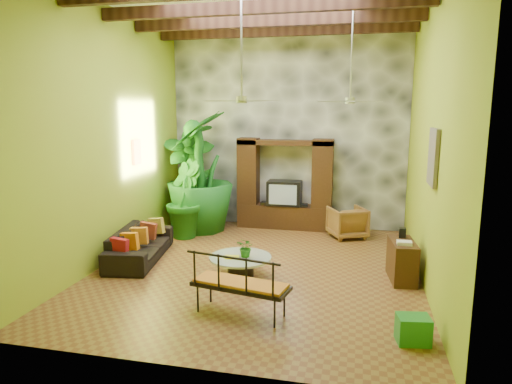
% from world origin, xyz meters
% --- Properties ---
extents(ground, '(7.00, 7.00, 0.00)m').
position_xyz_m(ground, '(0.00, 0.00, 0.00)').
color(ground, brown).
rests_on(ground, ground).
extents(back_wall, '(6.00, 0.02, 5.00)m').
position_xyz_m(back_wall, '(0.00, 3.50, 2.50)').
color(back_wall, '#9EBA2A').
rests_on(back_wall, ground).
extents(left_wall, '(0.02, 7.00, 5.00)m').
position_xyz_m(left_wall, '(-3.00, 0.00, 2.50)').
color(left_wall, '#9EBA2A').
rests_on(left_wall, ground).
extents(right_wall, '(0.02, 7.00, 5.00)m').
position_xyz_m(right_wall, '(3.00, 0.00, 2.50)').
color(right_wall, '#9EBA2A').
rests_on(right_wall, ground).
extents(stone_accent_wall, '(5.98, 0.10, 4.98)m').
position_xyz_m(stone_accent_wall, '(0.00, 3.44, 2.50)').
color(stone_accent_wall, '#3D3F46').
rests_on(stone_accent_wall, ground).
extents(ceiling_beams, '(5.95, 5.36, 0.22)m').
position_xyz_m(ceiling_beams, '(0.00, 0.00, 4.78)').
color(ceiling_beams, '#321B0F').
rests_on(ceiling_beams, ceiling).
extents(entertainment_center, '(2.40, 0.55, 2.30)m').
position_xyz_m(entertainment_center, '(0.00, 3.14, 0.97)').
color(entertainment_center, '#311D0D').
rests_on(entertainment_center, ground).
extents(ceiling_fan_front, '(1.28, 1.28, 1.86)m').
position_xyz_m(ceiling_fan_front, '(-0.20, -0.40, 3.40)').
color(ceiling_fan_front, '#B0B0B5').
rests_on(ceiling_fan_front, ceiling).
extents(ceiling_fan_back, '(1.28, 1.28, 1.86)m').
position_xyz_m(ceiling_fan_back, '(1.60, 1.20, 3.40)').
color(ceiling_fan_back, '#B0B0B5').
rests_on(ceiling_fan_back, ceiling).
extents(wall_art_mask, '(0.06, 0.32, 0.55)m').
position_xyz_m(wall_art_mask, '(-2.96, 1.00, 2.10)').
color(wall_art_mask, orange).
rests_on(wall_art_mask, left_wall).
extents(wall_art_painting, '(0.06, 0.70, 0.90)m').
position_xyz_m(wall_art_painting, '(2.96, -0.60, 2.30)').
color(wall_art_painting, '#275392').
rests_on(wall_art_painting, right_wall).
extents(sofa, '(1.17, 2.26, 0.63)m').
position_xyz_m(sofa, '(-2.47, 0.02, 0.31)').
color(sofa, black).
rests_on(sofa, ground).
extents(wicker_armchair, '(1.06, 1.07, 0.74)m').
position_xyz_m(wicker_armchair, '(1.61, 2.60, 0.37)').
color(wicker_armchair, '#975F37').
rests_on(wicker_armchair, ground).
extents(tall_plant_a, '(1.60, 1.38, 2.55)m').
position_xyz_m(tall_plant_a, '(-2.41, 2.72, 1.27)').
color(tall_plant_a, '#196019').
rests_on(tall_plant_a, ground).
extents(tall_plant_b, '(1.17, 1.27, 1.85)m').
position_xyz_m(tall_plant_b, '(-2.23, 1.81, 0.92)').
color(tall_plant_b, '#1B691D').
rests_on(tall_plant_b, ground).
extents(tall_plant_c, '(1.95, 1.95, 2.99)m').
position_xyz_m(tall_plant_c, '(-2.03, 2.42, 1.49)').
color(tall_plant_c, '#19611D').
rests_on(tall_plant_c, ground).
extents(coffee_table, '(1.14, 1.14, 0.40)m').
position_xyz_m(coffee_table, '(-0.21, -0.51, 0.26)').
color(coffee_table, black).
rests_on(coffee_table, ground).
extents(centerpiece_plant, '(0.40, 0.38, 0.36)m').
position_xyz_m(centerpiece_plant, '(-0.10, -0.51, 0.58)').
color(centerpiece_plant, '#1E5C18').
rests_on(centerpiece_plant, coffee_table).
extents(yellow_tray, '(0.28, 0.23, 0.03)m').
position_xyz_m(yellow_tray, '(-0.34, -0.62, 0.41)').
color(yellow_tray, yellow).
rests_on(yellow_tray, coffee_table).
extents(iron_bench, '(1.54, 0.81, 0.57)m').
position_xyz_m(iron_bench, '(0.17, -2.04, 0.54)').
color(iron_bench, black).
rests_on(iron_bench, ground).
extents(side_console, '(0.50, 0.94, 0.72)m').
position_xyz_m(side_console, '(2.65, 0.02, 0.36)').
color(side_console, '#3D2113').
rests_on(side_console, ground).
extents(green_bin, '(0.46, 0.38, 0.37)m').
position_xyz_m(green_bin, '(2.61, -2.28, 0.18)').
color(green_bin, '#217F3D').
rests_on(green_bin, ground).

